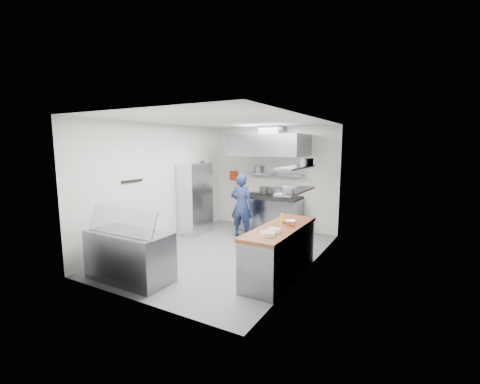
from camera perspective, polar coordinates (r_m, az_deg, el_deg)
The scene contains 34 objects.
floor at distance 7.05m, azimuth -2.43°, elevation -10.73°, with size 5.00×5.00×0.00m, color slate.
ceiling at distance 6.68m, azimuth -2.59°, elevation 12.59°, with size 5.00×5.00×0.00m, color silver.
wall_back at distance 8.93m, azimuth 6.00°, elevation 2.50°, with size 3.60×0.02×2.80m, color white.
wall_front at distance 4.82m, azimuth -18.43°, elevation -2.90°, with size 3.60×0.02×2.80m, color white.
wall_left at distance 7.82m, azimuth -13.78°, elevation 1.47°, with size 5.00×0.02×2.80m, color white.
wall_right at distance 5.98m, azimuth 12.29°, elevation -0.54°, with size 5.00×0.02×2.80m, color white.
gas_range at distance 8.68m, azimuth 5.45°, elevation -4.02°, with size 1.60×0.80×0.90m, color gray.
cooktop at distance 8.59m, azimuth 5.50°, elevation -0.89°, with size 1.57×0.78×0.06m, color black.
stock_pot_left at distance 8.95m, azimuth 4.40°, elevation 0.33°, with size 0.29×0.29×0.20m, color slate.
stock_pot_mid at distance 8.44m, azimuth 6.66°, elevation -0.04°, with size 0.33×0.33×0.24m, color slate.
over_range_shelf at distance 8.74m, azimuth 6.19°, elevation 3.15°, with size 1.60×0.30×0.04m, color gray.
shelf_pot_a at distance 9.00m, azimuth 3.30°, elevation 4.04°, with size 0.24×0.24×0.18m, color slate.
extractor_hood at distance 8.32m, azimuth 5.14°, elevation 8.29°, with size 1.90×1.15×0.55m, color gray.
hood_duct at distance 8.53m, azimuth 5.80°, elevation 10.83°, with size 0.55×0.55×0.24m, color slate.
red_firebox at distance 9.44m, azimuth -1.13°, elevation 2.98°, with size 0.22×0.10×0.26m, color #AD2F0D.
chef at distance 8.04m, azimuth 0.27°, elevation -2.42°, with size 0.58×0.38×1.60m, color #1A264E.
wire_rack at distance 8.43m, azimuth -7.95°, elevation -1.15°, with size 0.50×0.90×1.85m, color silver.
rack_bin_a at distance 8.43m, azimuth -8.01°, elevation -2.01°, with size 0.17×0.21×0.19m, color white.
rack_bin_b at distance 8.67m, azimuth -6.53°, elevation 1.64°, with size 0.13×0.16×0.14m, color yellow.
rack_jar at distance 8.52m, azimuth -6.67°, elevation 4.90°, with size 0.11×0.11×0.18m, color black.
knife_strip at distance 7.16m, azimuth -18.59°, elevation 1.87°, with size 0.04×0.55×0.05m, color black.
prep_counter_base at distance 5.77m, azimuth 7.10°, elevation -10.77°, with size 0.62×2.00×0.84m, color gray.
prep_counter_top at distance 5.64m, azimuth 7.18°, elevation -6.45°, with size 0.65×2.04×0.06m, color brown.
plate_stack_a at distance 5.08m, azimuth 4.95°, elevation -7.39°, with size 0.24×0.24×0.06m, color white.
plate_stack_b at distance 5.28m, azimuth 6.08°, elevation -6.79°, with size 0.22×0.22×0.06m, color white.
copper_pan at distance 5.70m, azimuth 8.97°, elevation -5.71°, with size 0.15×0.15×0.06m, color #C66637.
squeeze_bottle at distance 5.87m, azimuth 7.53°, elevation -4.66°, with size 0.05×0.05×0.18m, color yellow.
mixing_bowl at distance 5.92m, azimuth 8.71°, elevation -5.22°, with size 0.22×0.22×0.05m, color white.
wall_shelf_lower at distance 5.74m, azimuth 9.91°, elevation 0.16°, with size 0.30×1.30×0.04m, color gray.
wall_shelf_upper at distance 5.69m, azimuth 10.02°, elevation 4.35°, with size 0.30×1.30×0.04m, color gray.
shelf_pot_c at distance 5.37m, azimuth 8.63°, elevation 0.39°, with size 0.22×0.22×0.10m, color slate.
shelf_pot_d at distance 5.70m, azimuth 11.76°, elevation 5.21°, with size 0.23×0.23×0.14m, color slate.
display_case at distance 5.90m, azimuth -19.02°, elevation -10.70°, with size 1.50×0.70×0.85m, color gray.
display_glass at distance 5.65m, azimuth -20.25°, elevation -4.79°, with size 1.47×0.02×0.45m, color silver.
Camera 1 is at (3.52, -5.66, 2.31)m, focal length 24.00 mm.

